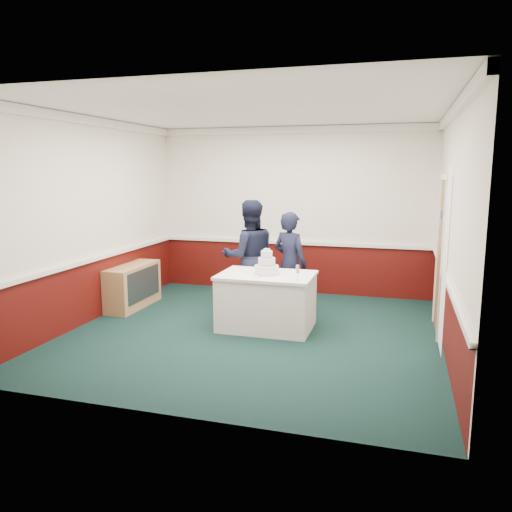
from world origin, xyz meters
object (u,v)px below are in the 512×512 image
(cake_knife, at_px, (261,276))
(wedding_cake, at_px, (267,266))
(person_woman, at_px, (290,264))
(person_man, at_px, (249,257))
(champagne_flute, at_px, (298,270))
(cake_table, at_px, (267,301))
(sideboard, at_px, (133,286))

(cake_knife, bearing_deg, wedding_cake, 81.32)
(wedding_cake, xyz_separation_m, person_woman, (0.16, 0.78, -0.09))
(cake_knife, bearing_deg, person_man, 115.29)
(champagne_flute, bearing_deg, cake_knife, 171.42)
(cake_table, relative_size, champagne_flute, 6.44)
(person_man, bearing_deg, wedding_cake, 95.87)
(cake_knife, height_order, champagne_flute, champagne_flute)
(wedding_cake, distance_m, person_woman, 0.80)
(sideboard, height_order, cake_knife, cake_knife)
(sideboard, bearing_deg, champagne_flute, -14.46)
(person_woman, bearing_deg, person_man, 26.18)
(cake_table, xyz_separation_m, cake_knife, (-0.03, -0.20, 0.39))
(person_woman, bearing_deg, cake_knife, 103.19)
(cake_table, bearing_deg, person_woman, 78.23)
(cake_table, height_order, champagne_flute, champagne_flute)
(wedding_cake, relative_size, cake_knife, 1.65)
(cake_knife, height_order, person_man, person_man)
(cake_table, distance_m, person_woman, 0.90)
(sideboard, relative_size, cake_table, 0.91)
(cake_table, distance_m, wedding_cake, 0.50)
(sideboard, relative_size, champagne_flute, 5.85)
(wedding_cake, bearing_deg, person_man, 122.63)
(champagne_flute, xyz_separation_m, person_man, (-0.99, 1.04, -0.04))
(cake_knife, bearing_deg, person_woman, 78.73)
(sideboard, distance_m, person_woman, 2.62)
(cake_knife, bearing_deg, sideboard, 164.11)
(cake_table, bearing_deg, sideboard, 168.97)
(cake_table, distance_m, person_man, 1.03)
(cake_table, distance_m, champagne_flute, 0.78)
(sideboard, bearing_deg, wedding_cake, -11.03)
(wedding_cake, relative_size, person_man, 0.20)
(cake_table, height_order, wedding_cake, wedding_cake)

